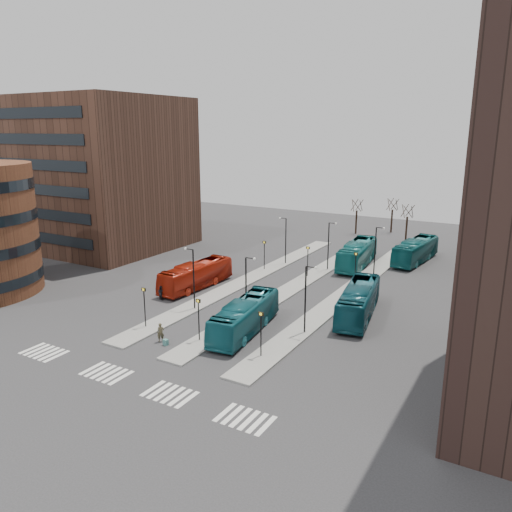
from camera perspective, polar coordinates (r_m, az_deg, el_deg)
The scene contains 19 objects.
ground at distance 36.45m, azimuth -20.32°, elevation -15.31°, with size 160.00×160.00×0.00m, color #2B2B2E.
island_left at distance 60.10m, azimuth -0.58°, elevation -2.52°, with size 2.50×45.00×0.15m, color gray.
island_mid at distance 57.40m, azimuth 4.58°, elevation -3.38°, with size 2.50×45.00×0.15m, color gray.
island_right at distance 55.23m, azimuth 10.22°, elevation -4.29°, with size 2.50×45.00×0.15m, color gray.
suitcase at distance 42.77m, azimuth -10.28°, elevation -9.68°, with size 0.40×0.32×0.50m, color #1D26A0.
red_bus at distance 56.66m, azimuth -6.85°, elevation -2.20°, with size 2.46×10.53×2.93m, color #A51F0C.
teal_bus_a at distance 44.19m, azimuth -1.27°, elevation -6.91°, with size 2.49×10.65×2.97m, color #155D69.
teal_bus_b at distance 66.48m, azimuth 11.49°, elevation 0.24°, with size 2.75×11.74×3.27m, color #166C6E.
teal_bus_c at distance 48.75m, azimuth 11.64°, elevation -5.05°, with size 2.62×11.19×3.12m, color #124D5A.
teal_bus_d at distance 70.48m, azimuth 17.77°, elevation 0.58°, with size 2.66×11.35×3.16m, color #135F62.
traveller at distance 43.26m, azimuth -10.84°, elevation -8.59°, with size 0.60×0.40×1.65m, color #49422C.
commuter_a at distance 53.52m, azimuth -10.81°, elevation -4.15°, with size 0.74×0.57×1.52m, color black.
commuter_b at distance 44.19m, azimuth -2.77°, elevation -7.77°, with size 1.02×0.43×1.75m, color black.
commuter_c at distance 44.26m, azimuth -3.19°, elevation -7.77°, with size 1.10×0.63×1.71m, color black.
crosswalk_stripes at distance 37.61m, azimuth -13.76°, elevation -13.81°, with size 22.35×2.40×0.01m.
office_block at distance 80.16m, azimuth -18.07°, elevation 8.99°, with size 25.00×20.12×22.00m.
sign_poles at distance 50.94m, azimuth 0.81°, elevation -2.89°, with size 12.45×22.12×3.65m.
lamp_posts at distance 54.43m, azimuth 4.35°, elevation -0.52°, with size 14.04×20.24×6.12m.
bare_trees at distance 86.47m, azimuth 14.47°, elevation 4.04°, with size 10.97×8.14×5.90m.
Camera 1 is at (25.40, -19.44, 17.48)m, focal length 35.00 mm.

